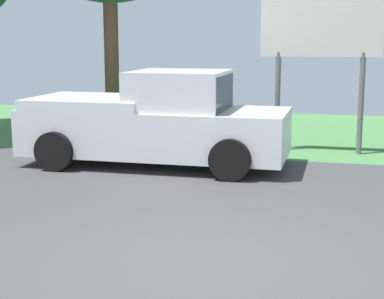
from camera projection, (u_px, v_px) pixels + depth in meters
name	position (u px, v px, depth m)	size (l,w,h in m)	color
ground_plane	(245.00, 199.00, 9.75)	(40.00, 22.00, 0.20)	#424244
pickup_truck	(157.00, 122.00, 12.02)	(5.20, 2.28, 1.88)	silver
roadside_billboard	(321.00, 36.00, 13.03)	(2.60, 0.12, 3.50)	slate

